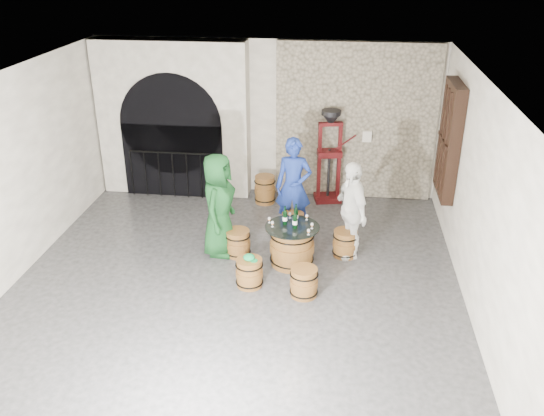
# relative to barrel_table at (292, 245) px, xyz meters

# --- Properties ---
(ground) EXTENTS (8.00, 8.00, 0.00)m
(ground) POSITION_rel_barrel_table_xyz_m (-0.81, -0.95, -0.34)
(ground) COLOR #2D2D2F
(ground) RESTS_ON ground
(wall_back) EXTENTS (8.00, 0.00, 8.00)m
(wall_back) POSITION_rel_barrel_table_xyz_m (-0.81, 3.05, 1.26)
(wall_back) COLOR silver
(wall_back) RESTS_ON ground
(wall_front) EXTENTS (8.00, 0.00, 8.00)m
(wall_front) POSITION_rel_barrel_table_xyz_m (-0.81, -4.95, 1.26)
(wall_front) COLOR silver
(wall_front) RESTS_ON ground
(wall_left) EXTENTS (0.00, 8.00, 8.00)m
(wall_left) POSITION_rel_barrel_table_xyz_m (-4.31, -0.95, 1.26)
(wall_left) COLOR silver
(wall_left) RESTS_ON ground
(wall_right) EXTENTS (0.00, 8.00, 8.00)m
(wall_right) POSITION_rel_barrel_table_xyz_m (2.69, -0.95, 1.26)
(wall_right) COLOR silver
(wall_right) RESTS_ON ground
(ceiling) EXTENTS (8.00, 8.00, 0.00)m
(ceiling) POSITION_rel_barrel_table_xyz_m (-0.81, -0.95, 2.86)
(ceiling) COLOR beige
(ceiling) RESTS_ON wall_back
(stone_facing_panel) EXTENTS (3.20, 0.12, 3.18)m
(stone_facing_panel) POSITION_rel_barrel_table_xyz_m (0.99, 2.99, 1.26)
(stone_facing_panel) COLOR #A19680
(stone_facing_panel) RESTS_ON ground
(arched_opening) EXTENTS (3.10, 0.60, 3.19)m
(arched_opening) POSITION_rel_barrel_table_xyz_m (-2.71, 2.79, 1.24)
(arched_opening) COLOR silver
(arched_opening) RESTS_ON ground
(shuttered_window) EXTENTS (0.23, 1.10, 2.00)m
(shuttered_window) POSITION_rel_barrel_table_xyz_m (2.57, 1.45, 1.46)
(shuttered_window) COLOR black
(shuttered_window) RESTS_ON wall_right
(barrel_table) EXTENTS (0.90, 0.90, 0.70)m
(barrel_table) POSITION_rel_barrel_table_xyz_m (0.00, 0.00, 0.00)
(barrel_table) COLOR brown
(barrel_table) RESTS_ON ground
(barrel_stool_left) EXTENTS (0.44, 0.44, 0.47)m
(barrel_stool_left) POSITION_rel_barrel_table_xyz_m (-0.94, 0.18, -0.11)
(barrel_stool_left) COLOR brown
(barrel_stool_left) RESTS_ON ground
(barrel_stool_far) EXTENTS (0.44, 0.44, 0.47)m
(barrel_stool_far) POSITION_rel_barrel_table_xyz_m (-0.07, 0.96, -0.11)
(barrel_stool_far) COLOR brown
(barrel_stool_far) RESTS_ON ground
(barrel_stool_right) EXTENTS (0.44, 0.44, 0.47)m
(barrel_stool_right) POSITION_rel_barrel_table_xyz_m (0.88, 0.39, -0.11)
(barrel_stool_right) COLOR brown
(barrel_stool_right) RESTS_ON ground
(barrel_stool_near_right) EXTENTS (0.44, 0.44, 0.47)m
(barrel_stool_near_right) POSITION_rel_barrel_table_xyz_m (0.27, -0.92, -0.11)
(barrel_stool_near_right) COLOR brown
(barrel_stool_near_right) RESTS_ON ground
(barrel_stool_near_left) EXTENTS (0.44, 0.44, 0.47)m
(barrel_stool_near_left) POSITION_rel_barrel_table_xyz_m (-0.60, -0.75, -0.11)
(barrel_stool_near_left) COLOR brown
(barrel_stool_near_left) RESTS_ON ground
(green_cap) EXTENTS (0.23, 0.18, 0.10)m
(green_cap) POSITION_rel_barrel_table_xyz_m (-0.59, -0.75, 0.16)
(green_cap) COLOR #0C8441
(green_cap) RESTS_ON barrel_stool_near_left
(person_green) EXTENTS (0.67, 0.94, 1.80)m
(person_green) POSITION_rel_barrel_table_xyz_m (-1.27, 0.24, 0.56)
(person_green) COLOR #12421B
(person_green) RESTS_ON ground
(person_blue) EXTENTS (0.67, 0.45, 1.80)m
(person_blue) POSITION_rel_barrel_table_xyz_m (-0.09, 1.19, 0.56)
(person_blue) COLOR navy
(person_blue) RESTS_ON ground
(person_white) EXTENTS (0.78, 1.08, 1.71)m
(person_white) POSITION_rel_barrel_table_xyz_m (0.94, 0.42, 0.51)
(person_white) COLOR white
(person_white) RESTS_ON ground
(wine_bottle_left) EXTENTS (0.08, 0.08, 0.32)m
(wine_bottle_left) POSITION_rel_barrel_table_xyz_m (-0.13, 0.07, 0.48)
(wine_bottle_left) COLOR black
(wine_bottle_left) RESTS_ON barrel_table
(wine_bottle_center) EXTENTS (0.08, 0.08, 0.32)m
(wine_bottle_center) POSITION_rel_barrel_table_xyz_m (0.04, -0.04, 0.48)
(wine_bottle_center) COLOR black
(wine_bottle_center) RESTS_ON barrel_table
(wine_bottle_right) EXTENTS (0.08, 0.08, 0.32)m
(wine_bottle_right) POSITION_rel_barrel_table_xyz_m (0.04, 0.18, 0.48)
(wine_bottle_right) COLOR black
(wine_bottle_right) RESTS_ON barrel_table
(tasting_glass_a) EXTENTS (0.05, 0.05, 0.10)m
(tasting_glass_a) POSITION_rel_barrel_table_xyz_m (-0.32, -0.05, 0.40)
(tasting_glass_a) COLOR #C16725
(tasting_glass_a) RESTS_ON barrel_table
(tasting_glass_b) EXTENTS (0.05, 0.05, 0.10)m
(tasting_glass_b) POSITION_rel_barrel_table_xyz_m (0.32, -0.03, 0.40)
(tasting_glass_b) COLOR #C16725
(tasting_glass_b) RESTS_ON barrel_table
(tasting_glass_c) EXTENTS (0.05, 0.05, 0.10)m
(tasting_glass_c) POSITION_rel_barrel_table_xyz_m (-0.07, 0.31, 0.40)
(tasting_glass_c) COLOR #C16725
(tasting_glass_c) RESTS_ON barrel_table
(tasting_glass_d) EXTENTS (0.05, 0.05, 0.10)m
(tasting_glass_d) POSITION_rel_barrel_table_xyz_m (0.22, 0.27, 0.40)
(tasting_glass_d) COLOR #C16725
(tasting_glass_d) RESTS_ON barrel_table
(tasting_glass_e) EXTENTS (0.05, 0.05, 0.10)m
(tasting_glass_e) POSITION_rel_barrel_table_xyz_m (0.28, -0.26, 0.40)
(tasting_glass_e) COLOR #C16725
(tasting_glass_e) RESTS_ON barrel_table
(tasting_glass_f) EXTENTS (0.05, 0.05, 0.10)m
(tasting_glass_f) POSITION_rel_barrel_table_xyz_m (-0.39, 0.10, 0.40)
(tasting_glass_f) COLOR #C16725
(tasting_glass_f) RESTS_ON barrel_table
(side_barrel) EXTENTS (0.44, 0.44, 0.58)m
(side_barrel) POSITION_rel_barrel_table_xyz_m (-0.78, 2.41, -0.06)
(side_barrel) COLOR brown
(side_barrel) RESTS_ON ground
(corking_press) EXTENTS (0.82, 0.52, 1.92)m
(corking_press) POSITION_rel_barrel_table_xyz_m (0.50, 2.68, 0.77)
(corking_press) COLOR #4D0C0E
(corking_press) RESTS_ON ground
(control_box) EXTENTS (0.18, 0.10, 0.22)m
(control_box) POSITION_rel_barrel_table_xyz_m (1.24, 2.91, 1.01)
(control_box) COLOR silver
(control_box) RESTS_ON wall_back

